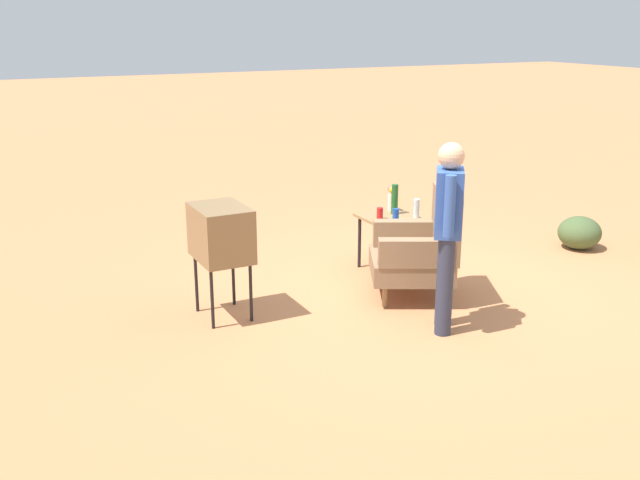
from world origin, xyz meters
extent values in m
plane|color=#C17A4C|center=(0.00, 0.00, 0.00)|extent=(60.00, 60.00, 0.00)
cylinder|color=#937047|center=(-0.38, -0.25, 0.11)|extent=(0.05, 0.05, 0.22)
cylinder|color=#937047|center=(0.10, -0.49, 0.11)|extent=(0.05, 0.05, 0.22)
cylinder|color=#937047|center=(-0.14, 0.23, 0.11)|extent=(0.05, 0.05, 0.22)
cylinder|color=#937047|center=(0.33, -0.01, 0.11)|extent=(0.05, 0.05, 0.22)
cube|color=#8C6B4C|center=(-0.02, -0.13, 0.32)|extent=(1.02, 1.02, 0.20)
cube|color=#8C6B4C|center=(0.12, 0.16, 0.74)|extent=(0.75, 0.48, 0.64)
cube|color=#8C6B4C|center=(-0.31, 0.01, 0.55)|extent=(0.43, 0.67, 0.26)
cube|color=#8C6B4C|center=(0.26, -0.27, 0.55)|extent=(0.43, 0.67, 0.26)
cylinder|color=black|center=(-1.01, -0.14, 0.29)|extent=(0.04, 0.04, 0.57)
cylinder|color=black|center=(-0.56, -0.14, 0.29)|extent=(0.04, 0.04, 0.57)
cylinder|color=black|center=(-1.01, 0.31, 0.29)|extent=(0.04, 0.04, 0.57)
cylinder|color=black|center=(-0.56, 0.31, 0.29)|extent=(0.04, 0.04, 0.57)
cube|color=#937047|center=(-0.78, 0.09, 0.59)|extent=(0.56, 0.56, 0.03)
cylinder|color=black|center=(-0.16, -1.73, 0.28)|extent=(0.03, 0.03, 0.55)
cylinder|color=black|center=(-0.60, -1.73, 0.28)|extent=(0.03, 0.03, 0.55)
cylinder|color=black|center=(-0.15, -2.09, 0.28)|extent=(0.03, 0.03, 0.55)
cylinder|color=black|center=(-0.59, -2.09, 0.28)|extent=(0.03, 0.03, 0.55)
cube|color=olive|center=(-0.37, -1.91, 0.79)|extent=(0.60, 0.44, 0.48)
cube|color=#383D3F|center=(-0.38, -1.68, 0.79)|extent=(0.42, 0.02, 0.34)
cylinder|color=#2D3347|center=(0.68, -0.25, 0.43)|extent=(0.14, 0.14, 0.86)
cylinder|color=#2D3347|center=(0.84, -0.36, 0.43)|extent=(0.14, 0.14, 0.86)
cube|color=#3356A8|center=(0.76, -0.30, 1.14)|extent=(0.42, 0.39, 0.56)
cylinder|color=#3356A8|center=(0.56, -0.16, 1.17)|extent=(0.09, 0.09, 0.50)
cylinder|color=#3356A8|center=(0.95, -0.44, 1.17)|extent=(0.09, 0.09, 0.50)
sphere|color=#DBAD84|center=(0.76, -0.30, 1.53)|extent=(0.22, 0.22, 0.22)
cylinder|color=#1E5623|center=(-0.84, 0.19, 0.76)|extent=(0.07, 0.07, 0.32)
cylinder|color=blue|center=(-0.62, 0.07, 0.66)|extent=(0.07, 0.07, 0.12)
cylinder|color=silver|center=(-0.61, 0.32, 0.70)|extent=(0.06, 0.06, 0.20)
cylinder|color=red|center=(-0.73, -0.06, 0.66)|extent=(0.07, 0.07, 0.12)
cylinder|color=silver|center=(-0.98, 0.24, 0.69)|extent=(0.09, 0.09, 0.18)
sphere|color=yellow|center=(-0.98, 0.24, 0.83)|extent=(0.07, 0.07, 0.07)
sphere|color=#E04C66|center=(-1.02, 0.25, 0.83)|extent=(0.07, 0.07, 0.07)
sphere|color=orange|center=(-0.94, 0.23, 0.83)|extent=(0.07, 0.07, 0.07)
ellipsoid|color=#475B33|center=(-0.43, 2.51, 0.19)|extent=(0.50, 0.50, 0.38)
camera|label=1|loc=(5.50, -3.88, 2.60)|focal=40.77mm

